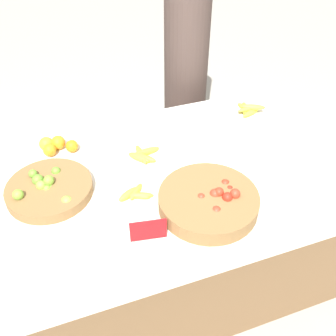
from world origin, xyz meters
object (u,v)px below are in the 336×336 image
Objects in this scene: price_sign at (148,230)px; metal_bowl at (211,135)px; lime_bowl at (49,189)px; tomato_basket at (209,201)px; vendor_person at (186,56)px.

metal_bowl is at bearing 55.13° from price_sign.
lime_bowl is at bearing 140.03° from price_sign.
tomato_basket reaches higher than lime_bowl.
tomato_basket is at bearing -26.67° from lime_bowl.
price_sign is at bearing -118.10° from vendor_person.
metal_bowl is 2.54× the size of price_sign.
metal_bowl is (0.22, 0.45, 0.00)m from tomato_basket.
metal_bowl is 0.74m from price_sign.
metal_bowl is at bearing 7.83° from lime_bowl.
lime_bowl is at bearing 153.33° from tomato_basket.
vendor_person is (0.35, 1.15, 0.13)m from tomato_basket.
tomato_basket is 0.25× the size of vendor_person.
metal_bowl is 0.72m from vendor_person.
tomato_basket is 1.17× the size of metal_bowl.
lime_bowl is at bearing -140.79° from vendor_person.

